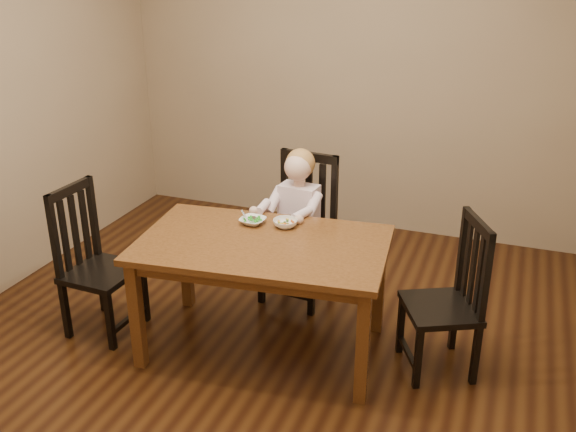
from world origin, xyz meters
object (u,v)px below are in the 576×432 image
(chair_right, at_px, (449,300))
(dining_table, at_px, (263,255))
(chair_left, at_px, (95,263))
(bowl_peas, at_px, (253,221))
(toddler, at_px, (298,213))
(bowl_veg, at_px, (285,223))
(chair_child, at_px, (301,231))

(chair_right, bearing_deg, dining_table, 72.96)
(chair_left, height_order, bowl_peas, chair_left)
(chair_right, bearing_deg, bowl_peas, 61.56)
(chair_left, bearing_deg, chair_right, 101.57)
(toddler, distance_m, bowl_peas, 0.47)
(bowl_veg, bearing_deg, chair_child, 97.48)
(dining_table, relative_size, chair_left, 1.58)
(toddler, xyz_separation_m, bowl_peas, (-0.14, -0.44, 0.10))
(chair_right, height_order, bowl_veg, chair_right)
(chair_child, distance_m, bowl_peas, 0.57)
(chair_left, relative_size, toddler, 1.65)
(dining_table, height_order, bowl_peas, bowl_peas)
(chair_child, relative_size, toddler, 1.73)
(bowl_peas, bearing_deg, chair_child, 73.72)
(bowl_veg, bearing_deg, toddler, 99.11)
(chair_right, xyz_separation_m, bowl_veg, (-1.01, 0.06, 0.29))
(chair_child, height_order, bowl_veg, chair_child)
(chair_left, distance_m, toddler, 1.35)
(chair_right, xyz_separation_m, bowl_peas, (-1.22, 0.04, 0.29))
(bowl_peas, relative_size, bowl_veg, 1.03)
(chair_child, distance_m, bowl_veg, 0.53)
(dining_table, height_order, bowl_veg, bowl_veg)
(chair_child, relative_size, bowl_veg, 6.85)
(chair_right, bearing_deg, toddler, 39.49)
(chair_child, height_order, toddler, chair_child)
(bowl_veg, bearing_deg, chair_right, -3.66)
(bowl_peas, height_order, bowl_veg, bowl_veg)
(dining_table, height_order, chair_left, chair_left)
(chair_child, xyz_separation_m, bowl_veg, (0.06, -0.46, 0.26))
(chair_left, xyz_separation_m, toddler, (1.06, 0.82, 0.18))
(dining_table, bearing_deg, chair_left, -171.58)
(chair_child, height_order, bowl_peas, chair_child)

